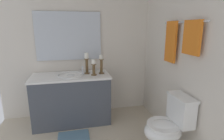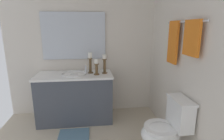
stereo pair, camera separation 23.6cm
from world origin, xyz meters
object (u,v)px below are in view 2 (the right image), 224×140
object	(u,v)px
candle_holder_short	(97,67)
candle_holder_mid	(90,62)
toilet	(166,130)
vanity_cabinet	(75,97)
towel_center	(192,38)
towel_near_vanity	(173,42)
candle_holder_tall	(105,64)
mirror	(74,36)
towel_bar	(185,22)
sink_basin	(74,76)

from	to	relation	value
candle_holder_short	candle_holder_mid	size ratio (longest dim) A/B	0.74
toilet	candle_holder_mid	bearing A→B (deg)	-141.92
vanity_cabinet	towel_center	size ratio (longest dim) A/B	3.25
candle_holder_mid	towel_near_vanity	size ratio (longest dim) A/B	0.63
candle_holder_tall	candle_holder_short	bearing A→B (deg)	-59.82
candle_holder_mid	towel_near_vanity	xyz separation A→B (m)	(0.68, 1.07, 0.36)
candle_holder_tall	mirror	bearing A→B (deg)	-119.47
towel_bar	towel_center	bearing A→B (deg)	-4.95
towel_bar	candle_holder_mid	bearing A→B (deg)	-129.17
mirror	candle_holder_short	xyz separation A→B (m)	(0.36, 0.36, -0.46)
mirror	toilet	distance (m)	2.03
mirror	towel_center	bearing A→B (deg)	45.04
candle_holder_short	candle_holder_mid	xyz separation A→B (m)	(-0.12, -0.10, 0.05)
toilet	sink_basin	bearing A→B (deg)	-133.24
candle_holder_mid	toilet	size ratio (longest dim) A/B	0.45
toilet	towel_center	bearing A→B (deg)	92.72
mirror	candle_holder_tall	xyz separation A→B (m)	(0.28, 0.49, -0.43)
vanity_cabinet	candle_holder_short	distance (m)	0.64
mirror	candle_holder_tall	world-z (taller)	mirror
vanity_cabinet	mirror	size ratio (longest dim) A/B	1.16
vanity_cabinet	towel_near_vanity	world-z (taller)	towel_near_vanity
sink_basin	candle_holder_mid	xyz separation A→B (m)	(-0.05, 0.26, 0.22)
vanity_cabinet	candle_holder_short	size ratio (longest dim) A/B	4.84
candle_holder_tall	toilet	size ratio (longest dim) A/B	0.41
sink_basin	vanity_cabinet	bearing A→B (deg)	-90.00
vanity_cabinet	towel_center	distance (m)	1.98
sink_basin	candle_holder_tall	size ratio (longest dim) A/B	1.31
toilet	towel_center	distance (m)	1.08
toilet	towel_near_vanity	bearing A→B (deg)	154.36
candle_holder_short	towel_center	size ratio (longest dim) A/B	0.67
mirror	towel_bar	world-z (taller)	mirror
mirror	towel_center	size ratio (longest dim) A/B	2.81
candle_holder_mid	towel_bar	xyz separation A→B (m)	(0.88, 1.09, 0.61)
candle_holder_short	towel_bar	xyz separation A→B (m)	(0.76, 0.99, 0.66)
mirror	toilet	world-z (taller)	mirror
towel_near_vanity	towel_bar	bearing A→B (deg)	4.95
candle_holder_mid	towel_bar	world-z (taller)	towel_bar
toilet	towel_center	world-z (taller)	towel_center
mirror	toilet	size ratio (longest dim) A/B	1.41
sink_basin	candle_holder_mid	size ratio (longest dim) A/B	1.18
candle_holder_tall	towel_bar	size ratio (longest dim) A/B	0.37
towel_bar	towel_center	size ratio (longest dim) A/B	2.20
candle_holder_tall	towel_bar	distance (m)	1.36
sink_basin	towel_near_vanity	bearing A→B (deg)	64.56
vanity_cabinet	towel_bar	world-z (taller)	towel_bar
towel_near_vanity	vanity_cabinet	bearing A→B (deg)	-115.42
sink_basin	towel_center	bearing A→B (deg)	51.75
mirror	towel_near_vanity	size ratio (longest dim) A/B	1.97
mirror	candle_holder_mid	size ratio (longest dim) A/B	3.11
candle_holder_mid	towel_center	xyz separation A→B (m)	(1.09, 1.07, 0.44)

